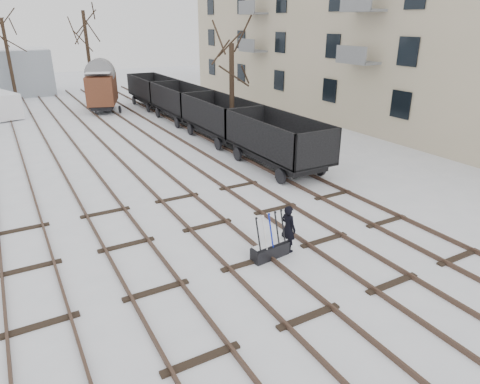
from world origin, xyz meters
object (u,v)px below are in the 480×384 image
(worker, at_px, (288,229))
(freight_wagon_a, at_px, (277,149))
(ground_frame, at_px, (270,249))
(box_van_wagon, at_px, (102,88))

(worker, relative_size, freight_wagon_a, 0.25)
(ground_frame, bearing_deg, freight_wagon_a, 47.84)
(ground_frame, xyz_separation_m, worker, (0.75, 0.10, 0.51))
(worker, distance_m, box_van_wagon, 26.62)
(ground_frame, height_order, box_van_wagon, box_van_wagon)
(ground_frame, xyz_separation_m, freight_wagon_a, (5.22, 7.36, 0.71))
(ground_frame, bearing_deg, box_van_wagon, 81.08)
(ground_frame, relative_size, freight_wagon_a, 0.23)
(box_van_wagon, bearing_deg, ground_frame, -73.08)
(worker, bearing_deg, ground_frame, 84.08)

